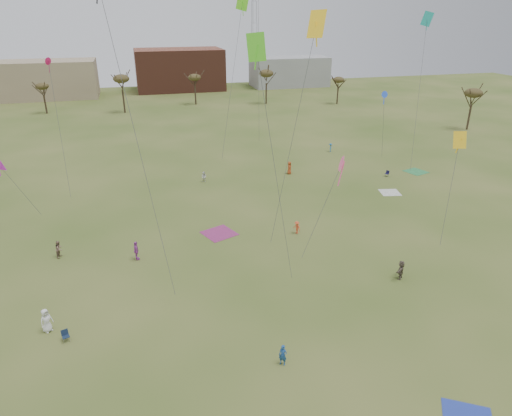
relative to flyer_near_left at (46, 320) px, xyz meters
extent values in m
plane|color=#365219|center=(18.12, -5.67, -0.97)|extent=(260.00, 260.00, 0.00)
imported|color=white|center=(0.00, 0.00, 0.00)|extent=(1.13, 1.09, 1.95)
imported|color=navy|center=(16.11, -8.05, -0.19)|extent=(0.68, 0.64, 1.57)
imported|color=#816252|center=(-0.48, 11.90, -0.10)|extent=(0.90, 1.02, 1.75)
imported|color=brown|center=(29.86, -0.47, -0.07)|extent=(1.54, 1.58, 1.81)
imported|color=#E4512A|center=(23.91, 10.62, -0.25)|extent=(0.90, 1.08, 1.44)
imported|color=#A544A2|center=(6.85, 9.35, 0.00)|extent=(0.59, 1.19, 1.95)
imported|color=silver|center=(16.75, 29.47, -0.22)|extent=(0.92, 0.92, 1.51)
imported|color=#A8411C|center=(29.63, 29.62, -0.03)|extent=(0.98, 1.10, 1.89)
imported|color=#236AA0|center=(40.33, 38.86, -0.25)|extent=(0.90, 1.08, 1.45)
cube|color=silver|center=(40.18, 18.80, -0.97)|extent=(3.00, 3.00, 0.03)
cube|color=#942D69|center=(15.70, 12.83, -0.97)|extent=(4.18, 4.18, 0.03)
cube|color=#32894A|center=(48.52, 25.47, -0.97)|extent=(3.63, 3.63, 0.03)
cube|color=#15243C|center=(1.45, -1.58, -0.55)|extent=(0.63, 0.63, 0.04)
cube|color=#15243C|center=(1.38, -1.36, -0.32)|extent=(0.52, 0.28, 0.44)
cube|color=#151334|center=(43.11, 24.70, -0.55)|extent=(0.69, 0.69, 0.04)
cube|color=#151334|center=(43.30, 24.83, -0.32)|extent=(0.39, 0.49, 0.44)
cube|color=#54D124|center=(16.80, 1.44, 19.08)|extent=(0.99, 0.99, 1.93)
cube|color=#54D124|center=(16.80, 1.44, 18.40)|extent=(0.08, 0.08, 1.74)
cylinder|color=#4C4C51|center=(18.36, 1.19, 9.50)|extent=(3.15, 0.53, 19.15)
cone|color=#FF5091|center=(25.41, 4.02, 8.95)|extent=(1.44, 0.10, 1.44)
cube|color=#FF5091|center=(25.41, 4.02, 8.03)|extent=(0.08, 0.08, 2.36)
cylinder|color=#4C4C51|center=(23.70, 4.00, 4.44)|extent=(3.45, 0.06, 9.03)
cube|color=yellow|center=(23.64, 7.20, 20.42)|extent=(1.17, 1.17, 2.30)
cube|color=yellow|center=(23.64, 7.20, 19.61)|extent=(0.08, 0.08, 2.07)
cylinder|color=#4C4C51|center=(21.85, 7.49, 10.17)|extent=(3.62, 0.62, 20.50)
cube|color=gold|center=(37.80, 4.52, 10.13)|extent=(0.84, 0.84, 1.65)
cube|color=gold|center=(37.80, 4.52, 9.55)|extent=(0.08, 0.08, 1.49)
cylinder|color=#4C4C51|center=(37.01, 3.60, 5.03)|extent=(1.64, 1.87, 10.21)
cylinder|color=#4C4C51|center=(8.14, 2.72, 11.73)|extent=(3.27, 3.51, 23.60)
cone|color=blue|center=(44.01, 29.34, 10.16)|extent=(0.99, 0.07, 0.99)
cube|color=blue|center=(44.01, 29.34, 9.53)|extent=(0.08, 0.08, 1.62)
cylinder|color=#4C4C51|center=(44.98, 30.32, 5.04)|extent=(1.99, 2.00, 10.24)
cylinder|color=#4C4C51|center=(-4.88, 20.45, 3.38)|extent=(2.86, 1.59, 6.92)
cube|color=#6CE526|center=(24.75, 38.05, 22.64)|extent=(1.19, 1.19, 2.33)
cube|color=#6CE526|center=(24.75, 38.05, 21.82)|extent=(0.08, 0.08, 2.10)
cylinder|color=#4C4C51|center=(22.76, 37.32, 11.28)|extent=(4.03, 1.50, 22.72)
cone|color=#B3134C|center=(-1.13, 29.72, 15.94)|extent=(0.91, 0.07, 0.91)
cube|color=#B3134C|center=(-1.13, 29.72, 15.37)|extent=(0.08, 0.08, 1.49)
cylinder|color=#4C4C51|center=(-0.93, 27.84, 7.94)|extent=(0.45, 3.79, 16.03)
cube|color=teal|center=(49.73, 29.76, 20.41)|extent=(0.98, 0.98, 1.93)
cube|color=teal|center=(49.73, 29.76, 19.74)|extent=(0.08, 0.08, 1.73)
cylinder|color=#4C4C51|center=(48.24, 27.06, 10.17)|extent=(3.03, 5.45, 20.50)
cylinder|color=#4C4C51|center=(29.11, 45.00, 13.25)|extent=(0.76, 1.78, 26.66)
cylinder|color=#3A2B1E|center=(-11.88, 86.33, 1.19)|extent=(0.40, 0.40, 4.32)
ellipsoid|color=#473D1E|center=(-11.88, 86.33, 5.36)|extent=(3.02, 3.02, 1.58)
cylinder|color=#3A2B1E|center=(6.12, 82.33, 1.73)|extent=(0.40, 0.40, 5.40)
ellipsoid|color=#473D1E|center=(6.12, 82.33, 6.95)|extent=(3.78, 3.78, 1.98)
cylinder|color=#3A2B1E|center=(24.12, 88.33, 1.37)|extent=(0.40, 0.40, 4.68)
ellipsoid|color=#473D1E|center=(24.12, 88.33, 5.89)|extent=(3.28, 3.28, 1.72)
cylinder|color=#3A2B1E|center=(42.12, 84.33, 1.67)|extent=(0.40, 0.40, 5.28)
ellipsoid|color=#473D1E|center=(42.12, 84.33, 6.77)|extent=(3.70, 3.70, 1.94)
cylinder|color=#3A2B1E|center=(60.12, 79.33, 1.13)|extent=(0.40, 0.40, 4.20)
ellipsoid|color=#473D1E|center=(60.12, 79.33, 5.19)|extent=(2.94, 2.94, 1.54)
cylinder|color=#3A2B1E|center=(74.12, 46.33, 1.55)|extent=(0.40, 0.40, 5.04)
ellipsoid|color=#473D1E|center=(74.12, 46.33, 6.42)|extent=(3.53, 3.53, 1.85)
cube|color=#937F60|center=(-16.88, 109.33, 4.03)|extent=(32.00, 14.00, 10.00)
cube|color=brown|center=(23.12, 114.33, 5.03)|extent=(26.00, 16.00, 12.00)
cube|color=gray|center=(58.12, 112.33, 3.53)|extent=(24.00, 12.00, 9.00)
cylinder|color=#9EA3A8|center=(49.02, 119.33, 18.03)|extent=(0.16, 0.16, 38.00)
cylinder|color=#9EA3A8|center=(47.67, 120.11, 18.03)|extent=(0.16, 0.16, 38.00)
cylinder|color=#9EA3A8|center=(47.67, 118.55, 18.03)|extent=(0.16, 0.16, 38.00)
camera|label=1|loc=(7.95, -31.02, 21.38)|focal=31.75mm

